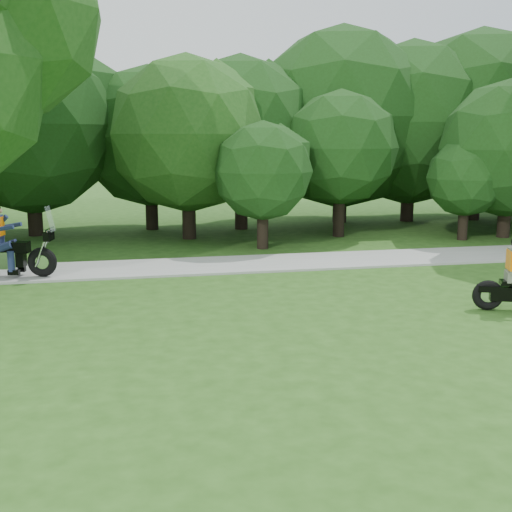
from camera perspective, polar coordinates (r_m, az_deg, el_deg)
name	(u,v)px	position (r m, az deg, el deg)	size (l,w,h in m)	color
ground	(510,357)	(11.10, 21.63, -8.35)	(100.00, 100.00, 0.00)	#274D16
walkway	(343,260)	(18.06, 7.73, -0.35)	(60.00, 2.20, 0.06)	gray
tree_line	(313,129)	(24.45, 5.11, 11.17)	(40.38, 11.59, 7.66)	black
touring_motorcycle	(3,250)	(16.76, -21.59, 0.48)	(2.33, 1.07, 1.79)	black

